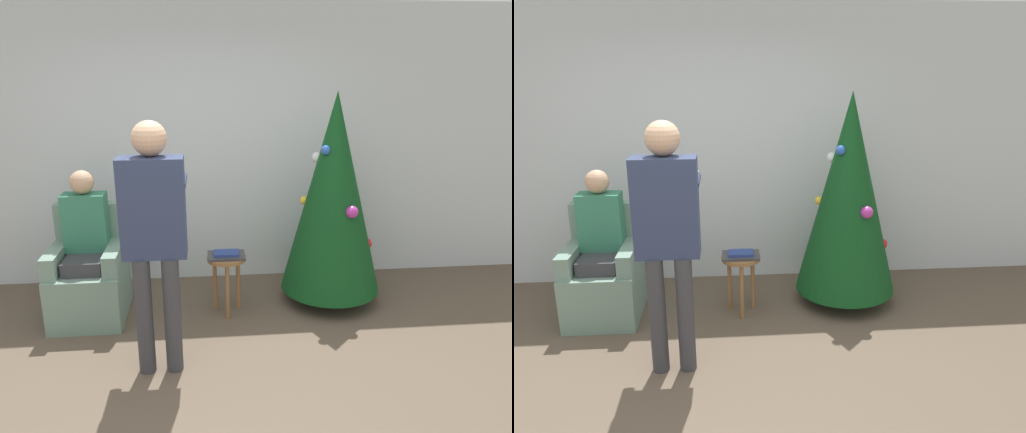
% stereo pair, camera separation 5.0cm
% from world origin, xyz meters
% --- Properties ---
extents(ground_plane, '(14.00, 14.00, 0.00)m').
position_xyz_m(ground_plane, '(0.00, 0.00, 0.00)').
color(ground_plane, brown).
extents(wall_back, '(8.00, 0.06, 2.70)m').
position_xyz_m(wall_back, '(0.00, 2.23, 1.35)').
color(wall_back, silver).
rests_on(wall_back, ground_plane).
extents(christmas_tree, '(0.91, 0.91, 1.93)m').
position_xyz_m(christmas_tree, '(1.18, 1.55, 1.03)').
color(christmas_tree, brown).
rests_on(christmas_tree, ground_plane).
extents(armchair, '(0.60, 0.69, 0.96)m').
position_xyz_m(armchair, '(-0.97, 1.48, 0.35)').
color(armchair, gray).
rests_on(armchair, ground_plane).
extents(person_seated, '(0.36, 0.46, 1.29)m').
position_xyz_m(person_seated, '(-0.97, 1.45, 0.72)').
color(person_seated, '#38383D').
rests_on(person_seated, ground_plane).
extents(person_standing, '(0.45, 0.57, 1.79)m').
position_xyz_m(person_standing, '(-0.30, 0.62, 1.08)').
color(person_standing, '#38383D').
rests_on(person_standing, ground_plane).
extents(side_stool, '(0.34, 0.34, 0.53)m').
position_xyz_m(side_stool, '(0.22, 1.40, 0.42)').
color(side_stool, olive).
rests_on(side_stool, ground_plane).
extents(laptop, '(0.32, 0.23, 0.02)m').
position_xyz_m(laptop, '(0.22, 1.40, 0.54)').
color(laptop, '#38383D').
rests_on(laptop, side_stool).
extents(book, '(0.22, 0.14, 0.02)m').
position_xyz_m(book, '(0.22, 1.40, 0.56)').
color(book, navy).
rests_on(book, laptop).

